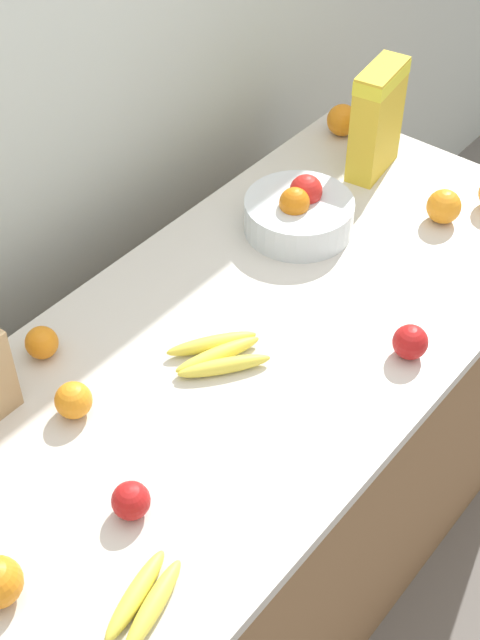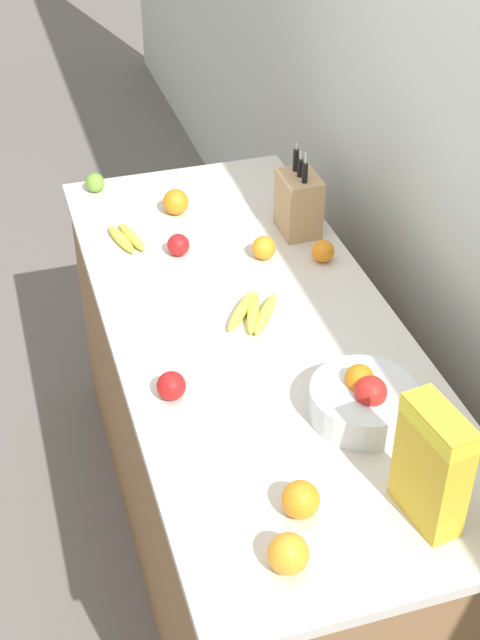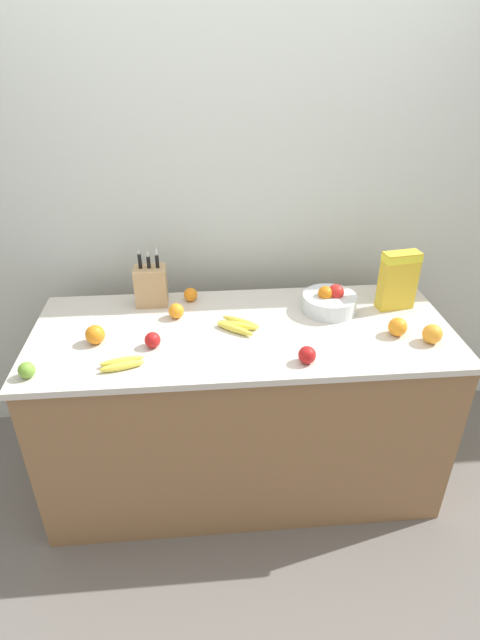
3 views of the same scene
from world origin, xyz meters
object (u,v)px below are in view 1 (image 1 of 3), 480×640
(apple_rear, at_px, (131,501))
(orange_back_center, at_px, (444,206))
(cereal_box, at_px, (377,116))
(banana_bunch_left, at_px, (218,355))
(banana_bunch_right, at_px, (145,600))
(orange_front_right, at_px, (73,400))
(orange_mid_left, at_px, (342,120))
(orange_front_center, at_px, (42,343))
(apple_near_bananas, at_px, (410,342))
(fruit_bowl, at_px, (299,213))

(apple_rear, relative_size, orange_back_center, 0.82)
(cereal_box, distance_m, banana_bunch_left, 0.82)
(banana_bunch_right, relative_size, orange_front_right, 2.54)
(banana_bunch_right, relative_size, orange_mid_left, 2.16)
(orange_front_right, height_order, orange_front_center, orange_front_right)
(banana_bunch_right, height_order, orange_front_right, orange_front_right)
(apple_near_bananas, relative_size, orange_front_right, 1.01)
(orange_back_center, relative_size, orange_front_center, 1.22)
(banana_bunch_left, distance_m, orange_mid_left, 0.94)
(cereal_box, relative_size, apple_near_bananas, 3.92)
(orange_back_center, bearing_deg, cereal_box, 72.82)
(orange_back_center, bearing_deg, banana_bunch_left, 170.48)
(orange_back_center, bearing_deg, apple_rear, -179.82)
(banana_bunch_left, height_order, orange_front_right, orange_front_right)
(banana_bunch_left, distance_m, banana_bunch_right, 0.56)
(apple_near_bananas, bearing_deg, banana_bunch_left, 131.41)
(apple_rear, bearing_deg, banana_bunch_left, 17.86)
(banana_bunch_right, distance_m, orange_mid_left, 1.49)
(banana_bunch_right, xyz_separation_m, orange_front_center, (0.28, 0.56, 0.02))
(banana_bunch_left, xyz_separation_m, orange_back_center, (0.71, -0.12, 0.03))
(orange_mid_left, bearing_deg, apple_rear, -161.66)
(orange_mid_left, bearing_deg, banana_bunch_left, -161.46)
(banana_bunch_left, distance_m, orange_front_right, 0.31)
(cereal_box, distance_m, orange_front_center, 1.03)
(banana_bunch_right, bearing_deg, banana_bunch_left, 27.98)
(orange_front_right, relative_size, orange_back_center, 0.87)
(apple_rear, bearing_deg, cereal_box, 12.52)
(cereal_box, bearing_deg, orange_front_center, 162.83)
(fruit_bowl, bearing_deg, apple_rear, -163.05)
(banana_bunch_left, bearing_deg, orange_front_right, 156.40)
(banana_bunch_right, bearing_deg, apple_rear, 50.56)
(cereal_box, xyz_separation_m, orange_mid_left, (0.09, 0.16, -0.12))
(banana_bunch_left, xyz_separation_m, orange_front_right, (-0.29, 0.12, 0.02))
(orange_front_right, distance_m, orange_front_center, 0.18)
(banana_bunch_left, bearing_deg, cereal_box, 9.86)
(cereal_box, xyz_separation_m, orange_front_right, (-1.08, -0.01, -0.12))
(apple_rear, bearing_deg, orange_front_right, 68.80)
(fruit_bowl, xyz_separation_m, apple_near_bananas, (-0.20, -0.43, -0.01))
(cereal_box, bearing_deg, banana_bunch_right, -171.08)
(apple_rear, xyz_separation_m, orange_mid_left, (1.27, 0.42, 0.01))
(orange_back_center, xyz_separation_m, orange_front_center, (-0.93, 0.41, -0.01))
(fruit_bowl, bearing_deg, banana_bunch_left, -163.81)
(orange_back_center, xyz_separation_m, orange_mid_left, (0.17, 0.42, 0.00))
(banana_bunch_left, relative_size, apple_rear, 3.03)
(cereal_box, relative_size, banana_bunch_right, 1.56)
(fruit_bowl, relative_size, banana_bunch_right, 1.41)
(fruit_bowl, bearing_deg, orange_back_center, -45.38)
(fruit_bowl, bearing_deg, orange_front_right, -179.27)
(fruit_bowl, distance_m, apple_rear, 0.88)
(apple_near_bananas, bearing_deg, orange_front_right, 142.36)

